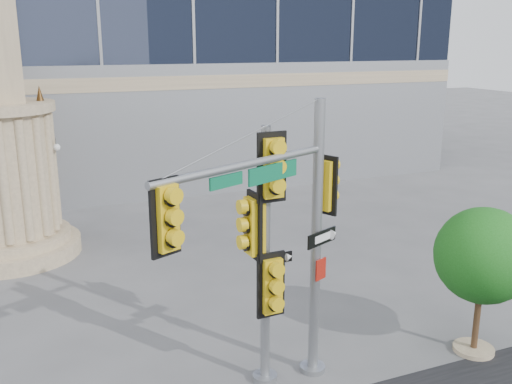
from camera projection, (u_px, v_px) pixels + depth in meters
name	position (u px, v px, depth m)	size (l,w,h in m)	color
ground	(292.00, 347.00, 13.40)	(120.00, 120.00, 0.00)	#545456
main_signal_pole	(283.00, 222.00, 10.76)	(4.28, 2.23, 5.90)	slate
secondary_signal_pole	(266.00, 240.00, 11.15)	(0.94, 0.70, 5.42)	slate
street_tree	(484.00, 259.00, 12.67)	(2.21, 2.16, 3.45)	#9B8769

